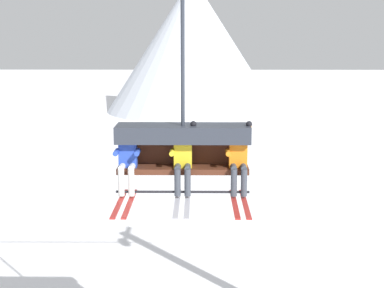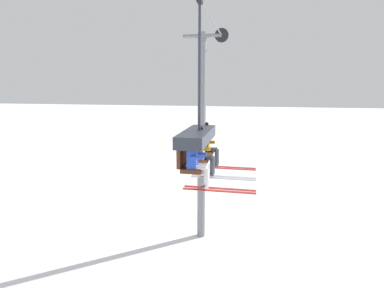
# 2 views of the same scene
# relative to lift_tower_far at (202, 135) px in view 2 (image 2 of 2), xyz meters

# --- Properties ---
(lift_tower_far) EXTENTS (0.36, 1.88, 9.15)m
(lift_tower_far) POSITION_rel_lift_tower_far_xyz_m (0.00, 0.00, 0.00)
(lift_tower_far) COLOR slate
(lift_tower_far) RESTS_ON ground_plane
(chairlift_chair) EXTENTS (2.40, 0.74, 4.39)m
(chairlift_chair) POSITION_rel_lift_tower_far_xyz_m (-5.07, -0.71, 0.70)
(chairlift_chair) COLOR #512819
(skier_blue) EXTENTS (0.46, 1.70, 1.23)m
(skier_blue) POSITION_rel_lift_tower_far_xyz_m (-6.05, -0.93, 0.36)
(skier_blue) COLOR #2847B7
(skier_yellow) EXTENTS (0.48, 1.70, 1.34)m
(skier_yellow) POSITION_rel_lift_tower_far_xyz_m (-5.07, -0.92, 0.39)
(skier_yellow) COLOR yellow
(skier_orange) EXTENTS (0.48, 1.70, 1.34)m
(skier_orange) POSITION_rel_lift_tower_far_xyz_m (-4.08, -0.92, 0.39)
(skier_orange) COLOR orange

